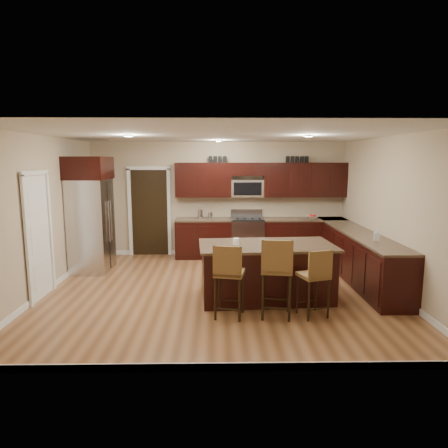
{
  "coord_description": "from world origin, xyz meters",
  "views": [
    {
      "loc": [
        -0.03,
        -6.79,
        2.3
      ],
      "look_at": [
        0.1,
        0.4,
        1.13
      ],
      "focal_mm": 32.0,
      "sensor_mm": 36.0,
      "label": 1
    }
  ],
  "objects_px": {
    "range": "(247,237)",
    "island": "(266,273)",
    "refrigerator": "(91,213)",
    "stool_left": "(229,273)",
    "stool_right": "(316,275)",
    "stool_mid": "(277,269)"
  },
  "relations": [
    {
      "from": "range",
      "to": "island",
      "type": "height_order",
      "value": "range"
    },
    {
      "from": "refrigerator",
      "to": "island",
      "type": "bearing_deg",
      "value": -27.32
    },
    {
      "from": "range",
      "to": "island",
      "type": "bearing_deg",
      "value": -87.96
    },
    {
      "from": "stool_left",
      "to": "refrigerator",
      "type": "distance_m",
      "value": 3.82
    },
    {
      "from": "stool_left",
      "to": "stool_right",
      "type": "relative_size",
      "value": 1.07
    },
    {
      "from": "stool_mid",
      "to": "stool_right",
      "type": "bearing_deg",
      "value": 9.1
    },
    {
      "from": "refrigerator",
      "to": "stool_left",
      "type": "bearing_deg",
      "value": -43.35
    },
    {
      "from": "stool_mid",
      "to": "refrigerator",
      "type": "height_order",
      "value": "refrigerator"
    },
    {
      "from": "range",
      "to": "refrigerator",
      "type": "relative_size",
      "value": 0.47
    },
    {
      "from": "range",
      "to": "stool_right",
      "type": "height_order",
      "value": "range"
    },
    {
      "from": "island",
      "to": "refrigerator",
      "type": "height_order",
      "value": "refrigerator"
    },
    {
      "from": "range",
      "to": "stool_right",
      "type": "xyz_separation_m",
      "value": [
        0.72,
        -3.69,
        0.17
      ]
    },
    {
      "from": "stool_mid",
      "to": "stool_left",
      "type": "bearing_deg",
      "value": -172.6
    },
    {
      "from": "range",
      "to": "stool_left",
      "type": "bearing_deg",
      "value": -98.36
    },
    {
      "from": "stool_left",
      "to": "stool_mid",
      "type": "bearing_deg",
      "value": 10.61
    },
    {
      "from": "stool_right",
      "to": "refrigerator",
      "type": "relative_size",
      "value": 0.44
    },
    {
      "from": "island",
      "to": "refrigerator",
      "type": "xyz_separation_m",
      "value": [
        -3.4,
        1.76,
        0.77
      ]
    },
    {
      "from": "stool_left",
      "to": "stool_mid",
      "type": "xyz_separation_m",
      "value": [
        0.69,
        -0.01,
        0.05
      ]
    },
    {
      "from": "island",
      "to": "stool_left",
      "type": "distance_m",
      "value": 1.09
    },
    {
      "from": "refrigerator",
      "to": "stool_right",
      "type": "bearing_deg",
      "value": -32.87
    },
    {
      "from": "stool_left",
      "to": "range",
      "type": "bearing_deg",
      "value": 92.72
    },
    {
      "from": "stool_left",
      "to": "refrigerator",
      "type": "xyz_separation_m",
      "value": [
        -2.76,
        2.6,
        0.52
      ]
    }
  ]
}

